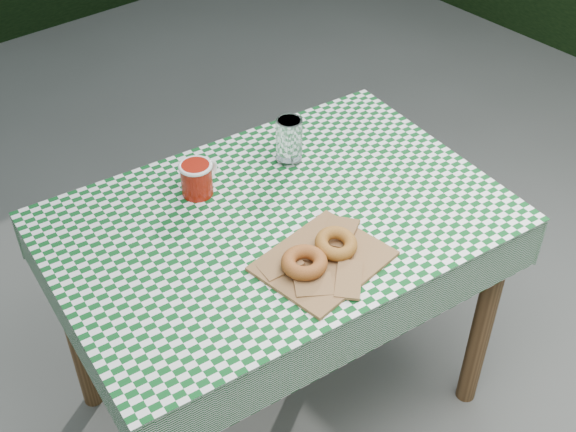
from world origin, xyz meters
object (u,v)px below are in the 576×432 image
object	(u,v)px
drinking_glass	(289,141)
table	(279,317)
paper_bag	(323,260)
coffee_mug	(197,179)

from	to	relation	value
drinking_glass	table	bearing A→B (deg)	-136.53
paper_bag	coffee_mug	xyz separation A→B (m)	(-0.08, 0.41, 0.04)
paper_bag	coffee_mug	size ratio (longest dim) A/B	1.76
table	coffee_mug	distance (m)	0.49
paper_bag	drinking_glass	distance (m)	0.43
table	coffee_mug	world-z (taller)	coffee_mug
table	coffee_mug	size ratio (longest dim) A/B	6.83
table	drinking_glass	xyz separation A→B (m)	(0.18, 0.17, 0.45)
coffee_mug	table	bearing A→B (deg)	-78.30
coffee_mug	drinking_glass	distance (m)	0.29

